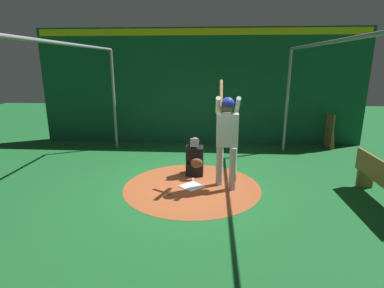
{
  "coord_description": "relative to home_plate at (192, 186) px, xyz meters",
  "views": [
    {
      "loc": [
        6.02,
        0.41,
        2.57
      ],
      "look_at": [
        0.0,
        0.0,
        0.95
      ],
      "focal_mm": 28.39,
      "sensor_mm": 36.0,
      "label": 1
    }
  ],
  "objects": [
    {
      "name": "baseball_1",
      "position": [
        0.44,
        -0.41,
        0.03
      ],
      "size": [
        0.07,
        0.07,
        0.07
      ],
      "primitive_type": "sphere",
      "color": "white",
      "rests_on": "dirt_circle"
    },
    {
      "name": "back_wall",
      "position": [
        -3.81,
        0.0,
        1.81
      ],
      "size": [
        0.23,
        10.3,
        3.62
      ],
      "color": "#145133",
      "rests_on": "ground"
    },
    {
      "name": "cage_frame",
      "position": [
        0.0,
        0.0,
        2.1
      ],
      "size": [
        6.04,
        5.21,
        2.97
      ],
      "color": "gray",
      "rests_on": "ground"
    },
    {
      "name": "baseball_0",
      "position": [
        -0.32,
        -0.01,
        0.03
      ],
      "size": [
        0.07,
        0.07,
        0.07
      ],
      "primitive_type": "sphere",
      "color": "white",
      "rests_on": "dirt_circle"
    },
    {
      "name": "ground_plane",
      "position": [
        0.0,
        0.0,
        -0.01
      ],
      "size": [
        26.3,
        26.3,
        0.0
      ],
      "primitive_type": "plane",
      "color": "#195B28"
    },
    {
      "name": "home_plate",
      "position": [
        0.0,
        0.0,
        0.0
      ],
      "size": [
        0.59,
        0.59,
        0.01
      ],
      "primitive_type": "cube",
      "rotation": [
        0.0,
        0.0,
        0.79
      ],
      "color": "white",
      "rests_on": "dirt_circle"
    },
    {
      "name": "dirt_circle",
      "position": [
        0.0,
        0.0,
        -0.01
      ],
      "size": [
        2.92,
        2.92,
        0.01
      ],
      "primitive_type": "cylinder",
      "color": "#9E4C28",
      "rests_on": "ground"
    },
    {
      "name": "catcher",
      "position": [
        -0.72,
        0.02,
        0.35
      ],
      "size": [
        0.58,
        0.4,
        0.92
      ],
      "color": "black",
      "rests_on": "ground"
    },
    {
      "name": "batter",
      "position": [
        -0.06,
        0.71,
        1.17
      ],
      "size": [
        0.68,
        0.49,
        2.23
      ],
      "color": "#B3B3B7",
      "rests_on": "ground"
    },
    {
      "name": "bat_rack",
      "position": [
        -3.57,
        4.04,
        0.48
      ],
      "size": [
        0.94,
        0.2,
        1.05
      ],
      "color": "olive",
      "rests_on": "ground"
    }
  ]
}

